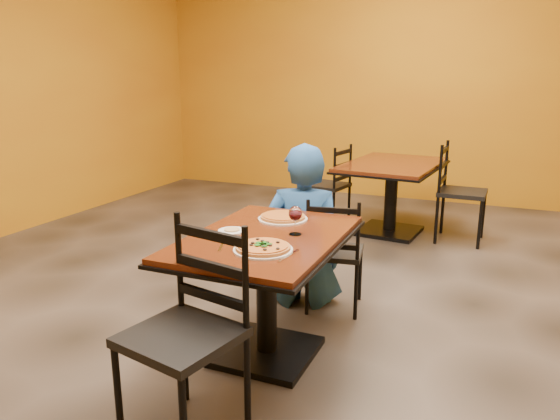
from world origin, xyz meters
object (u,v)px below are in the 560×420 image
at_px(table_main, 266,267).
at_px(pizza_main, 263,247).
at_px(chair_second_left, 327,186).
at_px(plate_far, 283,219).
at_px(chair_main_near, 181,338).
at_px(plate_main, 263,250).
at_px(table_second, 392,181).
at_px(chair_main_far, 335,253).
at_px(pizza_far, 283,216).
at_px(diner, 303,224).
at_px(wine_glass, 295,219).
at_px(side_plate, 232,231).
at_px(chair_second_right, 462,193).

distance_m(table_main, pizza_main, 0.34).
bearing_deg(chair_second_left, plate_far, 22.14).
height_order(chair_main_near, plate_main, chair_main_near).
relative_size(table_second, plate_far, 4.55).
xyz_separation_m(chair_main_near, chair_main_far, (0.21, 1.62, -0.09)).
distance_m(pizza_main, pizza_far, 0.61).
bearing_deg(chair_main_far, plate_main, 76.40).
relative_size(chair_second_left, pizza_far, 3.22).
bearing_deg(chair_main_far, pizza_main, 76.40).
relative_size(chair_main_near, diner, 0.86).
bearing_deg(table_second, pizza_far, -94.66).
distance_m(pizza_main, wine_glass, 0.34).
xyz_separation_m(table_second, pizza_far, (-0.20, -2.46, 0.21)).
height_order(diner, plate_far, diner).
bearing_deg(pizza_far, chair_main_far, 65.74).
bearing_deg(chair_second_left, chair_main_far, 30.20).
relative_size(diner, wine_glass, 6.50).
bearing_deg(plate_far, chair_second_left, 101.56).
distance_m(chair_second_left, pizza_far, 2.53).
relative_size(table_second, side_plate, 8.82).
bearing_deg(chair_main_near, chair_second_left, 109.95).
relative_size(chair_main_near, pizza_main, 3.53).
height_order(chair_second_right, diner, diner).
bearing_deg(table_main, side_plate, -175.57).
distance_m(table_main, diner, 0.85).
distance_m(table_main, wine_glass, 0.33).
relative_size(chair_second_left, chair_second_right, 0.92).
distance_m(diner, side_plate, 0.88).
height_order(diner, pizza_far, diner).
relative_size(table_main, table_second, 0.87).
relative_size(pizza_main, wine_glass, 1.58).
bearing_deg(plate_main, chair_main_far, 86.17).
distance_m(chair_main_near, pizza_main, 0.64).
relative_size(chair_second_right, plate_main, 3.17).
height_order(chair_second_right, pizza_main, chair_second_right).
xyz_separation_m(diner, plate_main, (0.19, -1.10, 0.17)).
bearing_deg(table_main, chair_main_near, -93.12).
distance_m(pizza_far, side_plate, 0.40).
bearing_deg(wine_glass, chair_main_far, 88.29).
bearing_deg(side_plate, table_main, 4.43).
height_order(chair_main_far, side_plate, chair_main_far).
distance_m(chair_second_right, plate_main, 3.15).
xyz_separation_m(table_main, table_second, (0.16, 2.80, 0.00)).
relative_size(chair_main_far, pizza_far, 2.95).
relative_size(diner, side_plate, 7.31).
bearing_deg(pizza_far, side_plate, -115.23).
bearing_deg(chair_second_right, plate_main, 167.69).
bearing_deg(diner, plate_main, 86.28).
distance_m(table_main, chair_second_right, 2.93).
distance_m(table_second, plate_main, 3.06).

